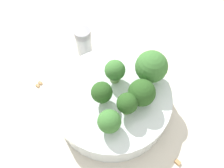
# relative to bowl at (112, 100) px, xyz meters

# --- Properties ---
(ground_plane) EXTENTS (3.00, 3.00, 0.00)m
(ground_plane) POSITION_rel_bowl_xyz_m (0.00, 0.00, -0.03)
(ground_plane) COLOR beige
(bowl) EXTENTS (0.22, 0.22, 0.05)m
(bowl) POSITION_rel_bowl_xyz_m (0.00, 0.00, 0.00)
(bowl) COLOR silver
(bowl) RESTS_ON ground_plane
(broccoli_floret_0) EXTENTS (0.04, 0.04, 0.05)m
(broccoli_floret_0) POSITION_rel_bowl_xyz_m (0.02, -0.04, 0.05)
(broccoli_floret_0) COLOR #8EB770
(broccoli_floret_0) RESTS_ON bowl
(broccoli_floret_1) EXTENTS (0.04, 0.04, 0.05)m
(broccoli_floret_1) POSITION_rel_bowl_xyz_m (-0.02, -0.01, 0.05)
(broccoli_floret_1) COLOR #84AD66
(broccoli_floret_1) RESTS_ON bowl
(broccoli_floret_2) EXTENTS (0.06, 0.06, 0.07)m
(broccoli_floret_2) POSITION_rel_bowl_xyz_m (0.07, 0.03, 0.06)
(broccoli_floret_2) COLOR #84AD66
(broccoli_floret_2) RESTS_ON bowl
(broccoli_floret_3) EXTENTS (0.04, 0.04, 0.04)m
(broccoli_floret_3) POSITION_rel_bowl_xyz_m (-0.01, -0.06, 0.05)
(broccoli_floret_3) COLOR #7A9E5B
(broccoli_floret_3) RESTS_ON bowl
(broccoli_floret_4) EXTENTS (0.05, 0.05, 0.05)m
(broccoli_floret_4) POSITION_rel_bowl_xyz_m (0.05, -0.02, 0.05)
(broccoli_floret_4) COLOR #84AD66
(broccoli_floret_4) RESTS_ON bowl
(broccoli_floret_5) EXTENTS (0.04, 0.04, 0.05)m
(broccoli_floret_5) POSITION_rel_bowl_xyz_m (0.01, 0.03, 0.05)
(broccoli_floret_5) COLOR #7A9E5B
(broccoli_floret_5) RESTS_ON bowl
(pepper_shaker) EXTENTS (0.04, 0.04, 0.07)m
(pepper_shaker) POSITION_rel_bowl_xyz_m (-0.05, 0.15, 0.01)
(pepper_shaker) COLOR #B2B7BC
(pepper_shaker) RESTS_ON ground_plane
(almond_crumb_0) EXTENTS (0.01, 0.01, 0.01)m
(almond_crumb_0) POSITION_rel_bowl_xyz_m (-0.15, 0.07, -0.02)
(almond_crumb_0) COLOR #AD7F4C
(almond_crumb_0) RESTS_ON ground_plane
(almond_crumb_1) EXTENTS (0.01, 0.01, 0.01)m
(almond_crumb_1) POSITION_rel_bowl_xyz_m (-0.15, 0.06, -0.02)
(almond_crumb_1) COLOR #AD7F4C
(almond_crumb_1) RESTS_ON ground_plane
(almond_crumb_2) EXTENTS (0.01, 0.01, 0.01)m
(almond_crumb_2) POSITION_rel_bowl_xyz_m (0.11, -0.12, -0.02)
(almond_crumb_2) COLOR #AD7F4C
(almond_crumb_2) RESTS_ON ground_plane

